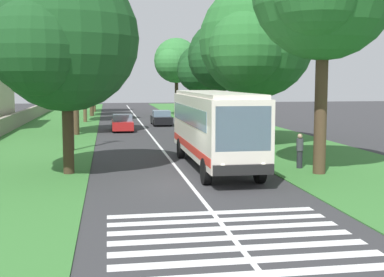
{
  "coord_description": "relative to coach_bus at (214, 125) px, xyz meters",
  "views": [
    {
      "loc": [
        -20.81,
        3.31,
        4.28
      ],
      "look_at": [
        2.67,
        -0.54,
        1.6
      ],
      "focal_mm": 48.13,
      "sensor_mm": 36.0,
      "label": 1
    }
  ],
  "objects": [
    {
      "name": "ground",
      "position": [
        -3.69,
        1.8,
        -2.15
      ],
      "size": [
        160.0,
        160.0,
        0.0
      ],
      "primitive_type": "plane",
      "color": "#333335"
    },
    {
      "name": "grass_verge_left",
      "position": [
        11.31,
        10.0,
        -2.13
      ],
      "size": [
        120.0,
        8.0,
        0.04
      ],
      "primitive_type": "cube",
      "color": "#387533",
      "rests_on": "ground"
    },
    {
      "name": "grass_verge_right",
      "position": [
        11.31,
        -6.4,
        -2.13
      ],
      "size": [
        120.0,
        8.0,
        0.04
      ],
      "primitive_type": "cube",
      "color": "#387533",
      "rests_on": "ground"
    },
    {
      "name": "centre_line",
      "position": [
        11.31,
        1.8,
        -2.14
      ],
      "size": [
        110.0,
        0.16,
        0.01
      ],
      "primitive_type": "cube",
      "color": "silver",
      "rests_on": "ground"
    },
    {
      "name": "coach_bus",
      "position": [
        0.0,
        0.0,
        0.0
      ],
      "size": [
        11.16,
        2.62,
        3.73
      ],
      "color": "silver",
      "rests_on": "ground"
    },
    {
      "name": "zebra_crossing",
      "position": [
        -11.18,
        1.8,
        -2.14
      ],
      "size": [
        5.85,
        6.8,
        0.01
      ],
      "color": "silver",
      "rests_on": "ground"
    },
    {
      "name": "trailing_car_0",
      "position": [
        19.73,
        3.9,
        -1.48
      ],
      "size": [
        4.3,
        1.78,
        1.43
      ],
      "color": "#B21E1E",
      "rests_on": "ground"
    },
    {
      "name": "trailing_car_1",
      "position": [
        24.99,
        0.01,
        -1.48
      ],
      "size": [
        4.3,
        1.78,
        1.43
      ],
      "color": "black",
      "rests_on": "ground"
    },
    {
      "name": "roadside_tree_left_0",
      "position": [
        17.11,
        7.74,
        5.16
      ],
      "size": [
        7.33,
        6.14,
        10.52
      ],
      "color": "#4C3826",
      "rests_on": "grass_verge_left"
    },
    {
      "name": "roadside_tree_left_1",
      "position": [
        38.64,
        7.16,
        4.81
      ],
      "size": [
        5.99,
        4.77,
        9.47
      ],
      "color": "#4C3826",
      "rests_on": "grass_verge_left"
    },
    {
      "name": "roadside_tree_left_2",
      "position": [
        29.59,
        7.61,
        5.79
      ],
      "size": [
        6.48,
        5.38,
        10.75
      ],
      "color": "brown",
      "rests_on": "grass_verge_left"
    },
    {
      "name": "roadside_tree_left_3",
      "position": [
        -0.59,
        7.09,
        3.87
      ],
      "size": [
        7.64,
        6.59,
        9.43
      ],
      "color": "#3D2D1E",
      "rests_on": "grass_verge_left"
    },
    {
      "name": "roadside_tree_left_4",
      "position": [
        47.19,
        7.12,
        4.12
      ],
      "size": [
        7.06,
        5.82,
        9.27
      ],
      "color": "brown",
      "rests_on": "grass_verge_left"
    },
    {
      "name": "roadside_tree_right_0",
      "position": [
        38.88,
        -3.18,
        4.43
      ],
      "size": [
        6.86,
        5.52,
        9.47
      ],
      "color": "#3D2D1E",
      "rests_on": "grass_verge_right"
    },
    {
      "name": "roadside_tree_right_2",
      "position": [
        16.52,
        -3.94,
        3.95
      ],
      "size": [
        7.02,
        5.72,
        9.06
      ],
      "color": "#4C3826",
      "rests_on": "grass_verge_right"
    },
    {
      "name": "roadside_tree_right_3",
      "position": [
        8.38,
        -4.37,
        4.57
      ],
      "size": [
        8.69,
        7.53,
        10.62
      ],
      "color": "brown",
      "rests_on": "grass_verge_right"
    },
    {
      "name": "roadside_tree_right_4",
      "position": [
        27.2,
        -4.2,
        3.17
      ],
      "size": [
        6.21,
        5.14,
        7.96
      ],
      "color": "#4C3826",
      "rests_on": "grass_verge_right"
    },
    {
      "name": "utility_pole",
      "position": [
        7.49,
        7.29,
        1.54
      ],
      "size": [
        0.24,
        1.4,
        7.02
      ],
      "color": "#473828",
      "rests_on": "grass_verge_left"
    },
    {
      "name": "pedestrian",
      "position": [
        -0.91,
        -4.07,
        -1.24
      ],
      "size": [
        0.34,
        0.34,
        1.69
      ],
      "color": "#26262D",
      "rests_on": "grass_verge_right"
    }
  ]
}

